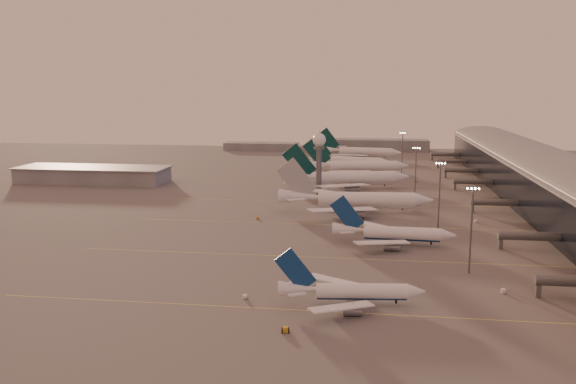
# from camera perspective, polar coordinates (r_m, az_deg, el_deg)

# --- Properties ---
(ground) EXTENTS (700.00, 700.00, 0.00)m
(ground) POSITION_cam_1_polar(r_m,az_deg,el_deg) (180.11, -2.14, -6.82)
(ground) COLOR #5F5C5D
(ground) RESTS_ON ground
(taxiway_markings) EXTENTS (180.00, 185.25, 0.02)m
(taxiway_markings) POSITION_cam_1_polar(r_m,az_deg,el_deg) (231.65, 7.65, -3.11)
(taxiway_markings) COLOR #E7E051
(taxiway_markings) RESTS_ON ground
(terminal) EXTENTS (57.00, 362.00, 23.04)m
(terminal) POSITION_cam_1_polar(r_m,az_deg,el_deg) (293.29, 23.18, 1.00)
(terminal) COLOR black
(terminal) RESTS_ON ground
(hangar) EXTENTS (82.00, 27.00, 8.50)m
(hangar) POSITION_cam_1_polar(r_m,az_deg,el_deg) (347.66, -17.78, 1.58)
(hangar) COLOR slate
(hangar) RESTS_ON ground
(radar_tower) EXTENTS (6.40, 6.40, 31.10)m
(radar_tower) POSITION_cam_1_polar(r_m,az_deg,el_deg) (292.53, 2.93, 3.83)
(radar_tower) COLOR #575A5F
(radar_tower) RESTS_ON ground
(mast_a) EXTENTS (3.60, 0.56, 25.00)m
(mast_a) POSITION_cam_1_polar(r_m,az_deg,el_deg) (176.16, 16.78, -3.01)
(mast_a) COLOR #575A5F
(mast_a) RESTS_ON ground
(mast_b) EXTENTS (3.60, 0.56, 25.00)m
(mast_b) POSITION_cam_1_polar(r_m,az_deg,el_deg) (229.29, 13.99, 0.05)
(mast_b) COLOR #575A5F
(mast_b) RESTS_ON ground
(mast_c) EXTENTS (3.60, 0.56, 25.00)m
(mast_c) POSITION_cam_1_polar(r_m,az_deg,el_deg) (283.03, 11.85, 1.96)
(mast_c) COLOR #575A5F
(mast_c) RESTS_ON ground
(mast_d) EXTENTS (3.60, 0.56, 25.00)m
(mast_d) POSITION_cam_1_polar(r_m,az_deg,el_deg) (372.15, 10.65, 3.86)
(mast_d) COLOR #575A5F
(mast_d) RESTS_ON ground
(distant_horizon) EXTENTS (165.00, 37.50, 9.00)m
(distant_horizon) POSITION_cam_1_polar(r_m,az_deg,el_deg) (498.02, 4.74, 4.35)
(distant_horizon) COLOR slate
(distant_horizon) RESTS_ON ground
(narrowbody_near) EXTENTS (35.98, 28.59, 14.07)m
(narrowbody_near) POSITION_cam_1_polar(r_m,az_deg,el_deg) (148.19, 5.94, -9.45)
(narrowbody_near) COLOR white
(narrowbody_near) RESTS_ON ground
(narrowbody_mid) EXTENTS (41.30, 32.92, 16.13)m
(narrowbody_mid) POSITION_cam_1_polar(r_m,az_deg,el_deg) (204.15, 9.81, -4.00)
(narrowbody_mid) COLOR white
(narrowbody_mid) RESTS_ON ground
(widebody_white) EXTENTS (64.81, 51.82, 22.78)m
(widebody_white) POSITION_cam_1_polar(r_m,az_deg,el_deg) (253.63, 6.37, -1.04)
(widebody_white) COLOR white
(widebody_white) RESTS_ON ground
(greentail_a) EXTENTS (64.29, 51.29, 23.82)m
(greentail_a) POSITION_cam_1_polar(r_m,az_deg,el_deg) (310.50, 5.61, 1.04)
(greentail_a) COLOR white
(greentail_a) RESTS_ON ground
(greentail_b) EXTENTS (62.06, 49.81, 22.61)m
(greentail_b) POSITION_cam_1_polar(r_m,az_deg,el_deg) (359.89, 6.45, 2.20)
(greentail_b) COLOR white
(greentail_b) RESTS_ON ground
(greentail_c) EXTENTS (52.14, 41.58, 19.33)m
(greentail_c) POSITION_cam_1_polar(r_m,az_deg,el_deg) (391.69, 5.89, 2.75)
(greentail_c) COLOR white
(greentail_c) RESTS_ON ground
(greentail_d) EXTENTS (60.62, 48.58, 22.14)m
(greentail_d) POSITION_cam_1_polar(r_m,az_deg,el_deg) (440.60, 6.73, 3.59)
(greentail_d) COLOR white
(greentail_d) RESTS_ON ground
(gsv_truck_a) EXTENTS (5.27, 4.28, 2.06)m
(gsv_truck_a) POSITION_cam_1_polar(r_m,az_deg,el_deg) (152.66, -3.90, -9.54)
(gsv_truck_a) COLOR white
(gsv_truck_a) RESTS_ON ground
(gsv_tug_near) EXTENTS (2.95, 4.21, 1.11)m
(gsv_tug_near) POSITION_cam_1_polar(r_m,az_deg,el_deg) (132.93, -0.24, -12.77)
(gsv_tug_near) COLOR gold
(gsv_tug_near) RESTS_ON ground
(gsv_catering_a) EXTENTS (5.71, 4.27, 4.29)m
(gsv_catering_a) POSITION_cam_1_polar(r_m,az_deg,el_deg) (165.07, 19.60, -8.20)
(gsv_catering_a) COLOR white
(gsv_catering_a) RESTS_ON ground
(gsv_tug_mid) EXTENTS (3.26, 3.84, 0.94)m
(gsv_tug_mid) POSITION_cam_1_polar(r_m,az_deg,el_deg) (188.81, 0.48, -5.87)
(gsv_tug_mid) COLOR gold
(gsv_tug_mid) RESTS_ON ground
(gsv_truck_b) EXTENTS (6.28, 3.28, 2.41)m
(gsv_truck_b) POSITION_cam_1_polar(r_m,az_deg,el_deg) (223.26, 14.88, -3.53)
(gsv_truck_b) COLOR #595B5E
(gsv_truck_b) RESTS_ON ground
(gsv_truck_c) EXTENTS (5.18, 2.98, 1.97)m
(gsv_truck_c) POSITION_cam_1_polar(r_m,az_deg,el_deg) (240.24, -2.79, -2.32)
(gsv_truck_c) COLOR gold
(gsv_truck_c) RESTS_ON ground
(gsv_catering_b) EXTENTS (5.13, 3.01, 3.95)m
(gsv_catering_b) POSITION_cam_1_polar(r_m,az_deg,el_deg) (244.99, 17.24, -2.29)
(gsv_catering_b) COLOR white
(gsv_catering_b) RESTS_ON ground
(gsv_truck_d) EXTENTS (3.05, 5.55, 2.12)m
(gsv_truck_d) POSITION_cam_1_polar(r_m,az_deg,el_deg) (297.16, -0.36, 0.07)
(gsv_truck_d) COLOR #595B5E
(gsv_truck_d) RESTS_ON ground
(gsv_tug_hangar) EXTENTS (3.52, 3.10, 0.86)m
(gsv_tug_hangar) POSITION_cam_1_polar(r_m,az_deg,el_deg) (339.15, 11.85, 0.98)
(gsv_tug_hangar) COLOR gold
(gsv_tug_hangar) RESTS_ON ground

